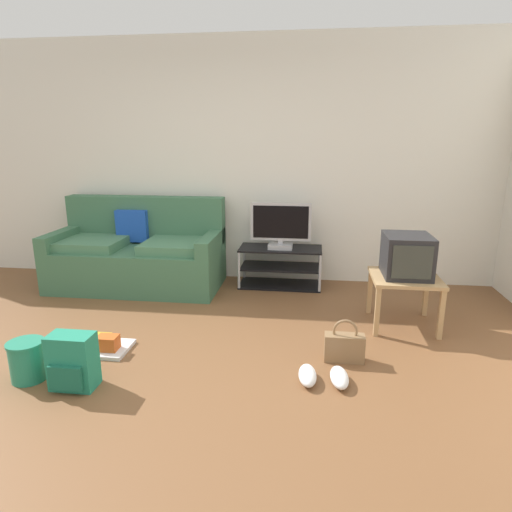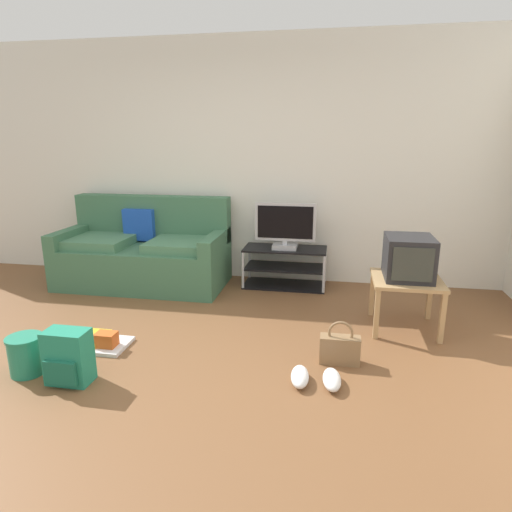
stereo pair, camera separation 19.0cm
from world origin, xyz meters
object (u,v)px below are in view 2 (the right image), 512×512
(tv_stand, at_px, (285,267))
(flat_tv, at_px, (285,226))
(side_table, at_px, (406,285))
(couch, at_px, (145,253))
(crt_tv, at_px, (409,258))
(sneakers_pair, at_px, (316,378))
(cleaning_bucket, at_px, (26,354))
(handbag, at_px, (340,348))
(backpack, at_px, (68,357))
(floor_tray, at_px, (99,342))

(tv_stand, relative_size, flat_tv, 1.38)
(tv_stand, relative_size, side_table, 1.59)
(couch, height_order, flat_tv, couch)
(side_table, xyz_separation_m, crt_tv, (0.00, 0.02, 0.24))
(flat_tv, relative_size, sneakers_pair, 1.85)
(cleaning_bucket, bearing_deg, handbag, 13.98)
(crt_tv, distance_m, sneakers_pair, 1.42)
(couch, xyz_separation_m, crt_tv, (2.73, -0.76, 0.28))
(side_table, relative_size, sneakers_pair, 1.60)
(couch, relative_size, backpack, 4.87)
(backpack, height_order, floor_tray, backpack)
(backpack, bearing_deg, tv_stand, 37.86)
(cleaning_bucket, bearing_deg, tv_stand, 54.83)
(sneakers_pair, bearing_deg, flat_tv, 102.53)
(flat_tv, xyz_separation_m, handbag, (0.60, -1.67, -0.57))
(handbag, relative_size, sneakers_pair, 0.92)
(tv_stand, height_order, backpack, tv_stand)
(floor_tray, bearing_deg, side_table, 18.09)
(tv_stand, bearing_deg, sneakers_pair, -77.60)
(side_table, distance_m, sneakers_pair, 1.32)
(sneakers_pair, bearing_deg, side_table, 56.15)
(handbag, distance_m, cleaning_bucket, 2.24)
(backpack, distance_m, cleaning_bucket, 0.37)
(couch, height_order, sneakers_pair, couch)
(flat_tv, bearing_deg, backpack, -118.07)
(crt_tv, height_order, sneakers_pair, crt_tv)
(side_table, xyz_separation_m, backpack, (-2.36, -1.33, -0.21))
(backpack, height_order, cleaning_bucket, backpack)
(floor_tray, bearing_deg, sneakers_pair, -8.58)
(side_table, bearing_deg, flat_tv, 140.95)
(handbag, bearing_deg, crt_tv, 53.49)
(side_table, distance_m, floor_tray, 2.60)
(couch, xyz_separation_m, sneakers_pair, (2.02, -1.84, -0.31))
(tv_stand, bearing_deg, floor_tray, -126.27)
(backpack, relative_size, handbag, 1.14)
(handbag, bearing_deg, sneakers_pair, -115.69)
(couch, distance_m, crt_tv, 2.85)
(floor_tray, bearing_deg, tv_stand, 53.73)
(tv_stand, bearing_deg, backpack, -117.84)
(backpack, distance_m, sneakers_pair, 1.68)
(backpack, height_order, sneakers_pair, backpack)
(tv_stand, xyz_separation_m, flat_tv, (-0.00, -0.02, 0.47))
(couch, bearing_deg, backpack, -79.96)
(tv_stand, relative_size, handbag, 2.75)
(couch, bearing_deg, sneakers_pair, -42.28)
(side_table, bearing_deg, tv_stand, 140.29)
(crt_tv, bearing_deg, tv_stand, 140.77)
(sneakers_pair, bearing_deg, couch, 137.72)
(handbag, distance_m, sneakers_pair, 0.37)
(crt_tv, bearing_deg, cleaning_bucket, -154.72)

